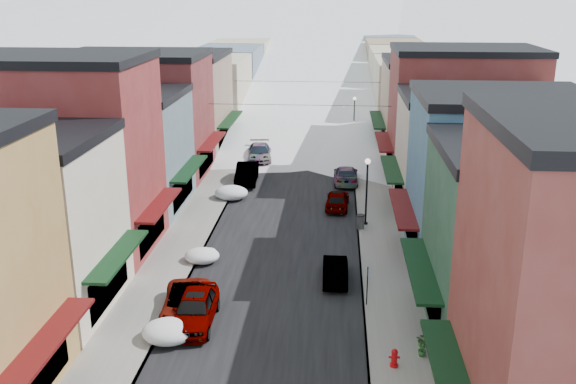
% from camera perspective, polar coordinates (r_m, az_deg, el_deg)
% --- Properties ---
extents(road, '(10.00, 160.00, 0.01)m').
position_cam_1_polar(road, '(78.72, 1.85, 5.81)').
color(road, black).
rests_on(road, ground).
extents(sidewalk_left, '(3.20, 160.00, 0.15)m').
position_cam_1_polar(sidewalk_left, '(79.27, -2.95, 5.93)').
color(sidewalk_left, gray).
rests_on(sidewalk_left, ground).
extents(sidewalk_right, '(3.20, 160.00, 0.15)m').
position_cam_1_polar(sidewalk_right, '(78.70, 6.68, 5.75)').
color(sidewalk_right, gray).
rests_on(sidewalk_right, ground).
extents(curb_left, '(0.10, 160.00, 0.15)m').
position_cam_1_polar(curb_left, '(79.09, -1.83, 5.92)').
color(curb_left, slate).
rests_on(curb_left, ground).
extents(curb_right, '(0.10, 160.00, 0.15)m').
position_cam_1_polar(curb_right, '(78.65, 5.54, 5.78)').
color(curb_right, slate).
rests_on(curb_right, ground).
extents(bldg_l_cream, '(11.30, 8.20, 9.50)m').
position_cam_1_polar(bldg_l_cream, '(35.69, -23.58, -2.59)').
color(bldg_l_cream, beige).
rests_on(bldg_l_cream, ground).
extents(bldg_l_brick_near, '(12.30, 8.20, 12.50)m').
position_cam_1_polar(bldg_l_brick_near, '(42.36, -19.55, 3.05)').
color(bldg_l_brick_near, maroon).
rests_on(bldg_l_brick_near, ground).
extents(bldg_l_grayblue, '(11.30, 9.20, 9.00)m').
position_cam_1_polar(bldg_l_grayblue, '(50.24, -15.03, 3.60)').
color(bldg_l_grayblue, slate).
rests_on(bldg_l_grayblue, ground).
extents(bldg_l_brick_far, '(13.30, 9.20, 11.00)m').
position_cam_1_polar(bldg_l_brick_far, '(58.69, -13.20, 6.72)').
color(bldg_l_brick_far, maroon).
rests_on(bldg_l_brick_far, ground).
extents(bldg_l_tan, '(11.30, 11.20, 10.00)m').
position_cam_1_polar(bldg_l_tan, '(67.97, -9.88, 7.95)').
color(bldg_l_tan, '#90755E').
rests_on(bldg_l_tan, ground).
extents(bldg_r_green, '(11.30, 9.20, 9.50)m').
position_cam_1_polar(bldg_r_green, '(32.66, 21.62, -4.18)').
color(bldg_r_green, '#224831').
rests_on(bldg_r_green, ground).
extents(bldg_r_blue, '(11.30, 9.20, 10.50)m').
position_cam_1_polar(bldg_r_blue, '(40.71, 18.17, 1.16)').
color(bldg_r_blue, '#386380').
rests_on(bldg_r_blue, ground).
extents(bldg_r_cream, '(12.30, 9.20, 9.00)m').
position_cam_1_polar(bldg_r_cream, '(49.49, 16.31, 3.28)').
color(bldg_r_cream, beige).
rests_on(bldg_r_cream, ground).
extents(bldg_r_brick_far, '(13.30, 9.20, 11.50)m').
position_cam_1_polar(bldg_r_brick_far, '(57.95, 15.18, 6.68)').
color(bldg_r_brick_far, maroon).
rests_on(bldg_r_brick_far, ground).
extents(bldg_r_tan, '(11.30, 11.20, 9.50)m').
position_cam_1_polar(bldg_r_tan, '(67.66, 12.77, 7.51)').
color(bldg_r_tan, '#9D8067').
rests_on(bldg_r_tan, ground).
extents(distant_blocks, '(34.00, 55.00, 8.00)m').
position_cam_1_polar(distant_blocks, '(100.76, 2.48, 10.73)').
color(distant_blocks, gray).
rests_on(distant_blocks, ground).
extents(overhead_cables, '(16.40, 15.04, 0.04)m').
position_cam_1_polar(overhead_cables, '(65.32, 1.39, 8.87)').
color(overhead_cables, black).
rests_on(overhead_cables, ground).
extents(car_white_suv, '(2.99, 5.37, 1.42)m').
position_cam_1_polar(car_white_suv, '(33.95, -9.05, -9.75)').
color(car_white_suv, white).
rests_on(car_white_suv, ground).
extents(car_silver_sedan, '(2.10, 4.98, 1.68)m').
position_cam_1_polar(car_silver_sedan, '(33.10, -8.26, -10.21)').
color(car_silver_sedan, gray).
rests_on(car_silver_sedan, ground).
extents(car_dark_hatch, '(2.03, 5.15, 1.67)m').
position_cam_1_polar(car_dark_hatch, '(55.79, -3.69, 1.65)').
color(car_dark_hatch, black).
rests_on(car_dark_hatch, ground).
extents(car_silver_wagon, '(2.92, 5.85, 1.63)m').
position_cam_1_polar(car_silver_wagon, '(62.76, -2.55, 3.48)').
color(car_silver_wagon, '#909498').
rests_on(car_silver_wagon, ground).
extents(car_green_sedan, '(1.49, 4.10, 1.34)m').
position_cam_1_polar(car_green_sedan, '(37.43, 4.21, -6.91)').
color(car_green_sedan, black).
rests_on(car_green_sedan, ground).
extents(car_gray_suv, '(1.94, 4.34, 1.45)m').
position_cam_1_polar(car_gray_suv, '(49.39, 4.41, -0.65)').
color(car_gray_suv, gray).
rests_on(car_gray_suv, ground).
extents(car_black_sedan, '(2.13, 5.12, 1.48)m').
position_cam_1_polar(car_black_sedan, '(55.86, 5.16, 1.54)').
color(car_black_sedan, black).
rests_on(car_black_sedan, ground).
extents(car_lane_silver, '(2.47, 5.19, 1.71)m').
position_cam_1_polar(car_lane_silver, '(72.71, 0.47, 5.50)').
color(car_lane_silver, '#A9ACB1').
rests_on(car_lane_silver, ground).
extents(car_lane_white, '(3.49, 6.21, 1.64)m').
position_cam_1_polar(car_lane_white, '(79.08, 2.46, 6.46)').
color(car_lane_white, white).
rests_on(car_lane_white, ground).
extents(fire_hydrant, '(0.51, 0.38, 0.86)m').
position_cam_1_polar(fire_hydrant, '(29.76, 9.43, -14.38)').
color(fire_hydrant, red).
rests_on(fire_hydrant, sidewalk_right).
extents(parking_sign, '(0.06, 0.30, 2.18)m').
position_cam_1_polar(parking_sign, '(34.32, 7.07, -8.00)').
color(parking_sign, black).
rests_on(parking_sign, sidewalk_right).
extents(trash_can, '(0.60, 0.60, 1.01)m').
position_cam_1_polar(trash_can, '(45.05, 6.44, -2.63)').
color(trash_can, '#4F5253').
rests_on(trash_can, sidewalk_right).
extents(streetlamp_near, '(0.40, 0.40, 4.82)m').
position_cam_1_polar(streetlamp_near, '(45.17, 7.03, 0.79)').
color(streetlamp_near, black).
rests_on(streetlamp_near, sidewalk_right).
extents(streetlamp_far, '(0.37, 0.37, 4.45)m').
position_cam_1_polar(streetlamp_far, '(73.02, 5.91, 7.14)').
color(streetlamp_far, black).
rests_on(streetlamp_far, sidewalk_right).
extents(planter_near, '(0.71, 0.66, 0.65)m').
position_cam_1_polar(planter_near, '(31.48, 11.86, -12.76)').
color(planter_near, '#3C652D').
rests_on(planter_near, sidewalk_right).
extents(planter_far, '(0.50, 0.50, 0.68)m').
position_cam_1_polar(planter_far, '(30.74, 11.83, -13.52)').
color(planter_far, '#2C5F2B').
rests_on(planter_far, sidewalk_right).
extents(snow_pile_near, '(2.53, 2.76, 1.07)m').
position_cam_1_polar(snow_pile_near, '(32.01, -10.53, -12.04)').
color(snow_pile_near, white).
rests_on(snow_pile_near, ground).
extents(snow_pile_mid, '(2.16, 2.53, 0.91)m').
position_cam_1_polar(snow_pile_mid, '(40.18, -7.60, -5.61)').
color(snow_pile_mid, white).
rests_on(snow_pile_mid, ground).
extents(snow_pile_far, '(2.66, 2.84, 1.13)m').
position_cam_1_polar(snow_pile_far, '(51.63, -5.02, -0.06)').
color(snow_pile_far, white).
rests_on(snow_pile_far, ground).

